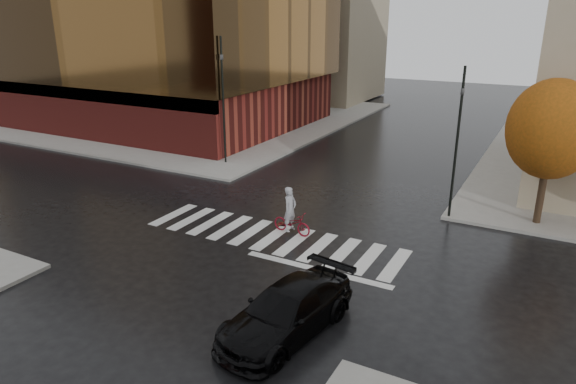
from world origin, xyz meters
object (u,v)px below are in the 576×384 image
object	(u,v)px
sedan	(287,311)
traffic_light_ne	(458,135)
traffic_light_nw	(223,92)
cyclist	(291,218)
fire_hydrant	(214,149)

from	to	relation	value
sedan	traffic_light_ne	size ratio (longest dim) A/B	0.74
traffic_light_nw	traffic_light_ne	distance (m)	14.93
cyclist	fire_hydrant	xyz separation A→B (m)	(-10.53, 8.73, -0.13)
cyclist	traffic_light_ne	distance (m)	8.35
sedan	cyclist	world-z (taller)	cyclist
sedan	cyclist	xyz separation A→B (m)	(-3.40, 6.68, -0.02)
cyclist	sedan	bearing A→B (deg)	-146.65
traffic_light_ne	fire_hydrant	xyz separation A→B (m)	(-16.30, 3.70, -3.46)
sedan	fire_hydrant	world-z (taller)	sedan
sedan	traffic_light_ne	world-z (taller)	traffic_light_ne
cyclist	traffic_light_ne	size ratio (longest dim) A/B	0.31
cyclist	fire_hydrant	bearing A→B (deg)	56.72
sedan	traffic_light_nw	xyz separation A→B (m)	(-12.30, 14.41, 3.91)
sedan	traffic_light_ne	bearing A→B (deg)	88.26
cyclist	traffic_light_nw	distance (m)	12.43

